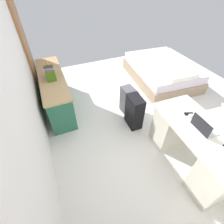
{
  "coord_description": "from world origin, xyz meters",
  "views": [
    {
      "loc": [
        -2.1,
        1.64,
        2.42
      ],
      "look_at": [
        -0.28,
        0.87,
        0.6
      ],
      "focal_mm": 26.65,
      "sensor_mm": 36.0,
      "label": 1
    }
  ],
  "objects_px": {
    "credenza": "(55,92)",
    "suitcase_spare_grey": "(129,101)",
    "desk": "(193,147)",
    "cell_phone_by_mouse": "(189,114)",
    "figurine_small": "(47,63)",
    "suitcase_black": "(134,112)",
    "computer_mouse": "(191,115)",
    "laptop": "(203,127)",
    "bed": "(161,71)"
  },
  "relations": [
    {
      "from": "credenza",
      "to": "suitcase_spare_grey",
      "type": "xyz_separation_m",
      "value": [
        -0.8,
        -1.32,
        -0.08
      ]
    },
    {
      "from": "desk",
      "to": "cell_phone_by_mouse",
      "type": "xyz_separation_m",
      "value": [
        0.32,
        -0.05,
        0.36
      ]
    },
    {
      "from": "figurine_small",
      "to": "suitcase_spare_grey",
      "type": "bearing_deg",
      "value": -134.07
    },
    {
      "from": "suitcase_black",
      "to": "computer_mouse",
      "type": "distance_m",
      "value": 1.02
    },
    {
      "from": "laptop",
      "to": "cell_phone_by_mouse",
      "type": "relative_size",
      "value": 2.35
    },
    {
      "from": "credenza",
      "to": "suitcase_black",
      "type": "distance_m",
      "value": 1.71
    },
    {
      "from": "suitcase_black",
      "to": "cell_phone_by_mouse",
      "type": "distance_m",
      "value": 0.98
    },
    {
      "from": "laptop",
      "to": "cell_phone_by_mouse",
      "type": "xyz_separation_m",
      "value": [
        0.3,
        -0.05,
        -0.04
      ]
    },
    {
      "from": "suitcase_black",
      "to": "cell_phone_by_mouse",
      "type": "bearing_deg",
      "value": -147.65
    },
    {
      "from": "credenza",
      "to": "laptop",
      "type": "bearing_deg",
      "value": -143.19
    },
    {
      "from": "credenza",
      "to": "bed",
      "type": "bearing_deg",
      "value": -89.52
    },
    {
      "from": "desk",
      "to": "suitcase_spare_grey",
      "type": "bearing_deg",
      "value": 13.12
    },
    {
      "from": "credenza",
      "to": "cell_phone_by_mouse",
      "type": "relative_size",
      "value": 13.24
    },
    {
      "from": "suitcase_black",
      "to": "figurine_small",
      "type": "relative_size",
      "value": 5.92
    },
    {
      "from": "computer_mouse",
      "to": "cell_phone_by_mouse",
      "type": "xyz_separation_m",
      "value": [
        0.05,
        0.0,
        -0.01
      ]
    },
    {
      "from": "desk",
      "to": "suitcase_spare_grey",
      "type": "distance_m",
      "value": 1.47
    },
    {
      "from": "figurine_small",
      "to": "cell_phone_by_mouse",
      "type": "bearing_deg",
      "value": -144.4
    },
    {
      "from": "credenza",
      "to": "cell_phone_by_mouse",
      "type": "xyz_separation_m",
      "value": [
        -1.91,
        -1.71,
        0.39
      ]
    },
    {
      "from": "suitcase_spare_grey",
      "to": "figurine_small",
      "type": "xyz_separation_m",
      "value": [
        1.28,
        1.33,
        0.5
      ]
    },
    {
      "from": "credenza",
      "to": "suitcase_spare_grey",
      "type": "height_order",
      "value": "credenza"
    },
    {
      "from": "suitcase_spare_grey",
      "to": "computer_mouse",
      "type": "height_order",
      "value": "computer_mouse"
    },
    {
      "from": "desk",
      "to": "credenza",
      "type": "xyz_separation_m",
      "value": [
        2.23,
        1.66,
        -0.02
      ]
    },
    {
      "from": "bed",
      "to": "figurine_small",
      "type": "height_order",
      "value": "figurine_small"
    },
    {
      "from": "bed",
      "to": "suitcase_black",
      "type": "bearing_deg",
      "value": 128.98
    },
    {
      "from": "desk",
      "to": "figurine_small",
      "type": "xyz_separation_m",
      "value": [
        2.71,
        1.66,
        0.4
      ]
    },
    {
      "from": "computer_mouse",
      "to": "credenza",
      "type": "bearing_deg",
      "value": 43.59
    },
    {
      "from": "desk",
      "to": "bed",
      "type": "bearing_deg",
      "value": -25.27
    },
    {
      "from": "laptop",
      "to": "credenza",
      "type": "bearing_deg",
      "value": 36.81
    },
    {
      "from": "cell_phone_by_mouse",
      "to": "suitcase_spare_grey",
      "type": "bearing_deg",
      "value": 40.04
    },
    {
      "from": "credenza",
      "to": "bed",
      "type": "distance_m",
      "value": 2.72
    },
    {
      "from": "suitcase_black",
      "to": "cell_phone_by_mouse",
      "type": "relative_size",
      "value": 4.79
    },
    {
      "from": "credenza",
      "to": "bed",
      "type": "height_order",
      "value": "credenza"
    },
    {
      "from": "suitcase_black",
      "to": "suitcase_spare_grey",
      "type": "height_order",
      "value": "suitcase_black"
    },
    {
      "from": "credenza",
      "to": "bed",
      "type": "xyz_separation_m",
      "value": [
        0.02,
        -2.72,
        -0.13
      ]
    },
    {
      "from": "laptop",
      "to": "computer_mouse",
      "type": "xyz_separation_m",
      "value": [
        0.26,
        -0.05,
        -0.03
      ]
    },
    {
      "from": "computer_mouse",
      "to": "figurine_small",
      "type": "relative_size",
      "value": 0.91
    },
    {
      "from": "desk",
      "to": "computer_mouse",
      "type": "height_order",
      "value": "computer_mouse"
    },
    {
      "from": "desk",
      "to": "credenza",
      "type": "bearing_deg",
      "value": 36.6
    },
    {
      "from": "laptop",
      "to": "figurine_small",
      "type": "relative_size",
      "value": 2.9
    },
    {
      "from": "bed",
      "to": "suitcase_black",
      "type": "distance_m",
      "value": 1.88
    },
    {
      "from": "computer_mouse",
      "to": "desk",
      "type": "bearing_deg",
      "value": 171.07
    },
    {
      "from": "credenza",
      "to": "suitcase_black",
      "type": "bearing_deg",
      "value": -132.64
    },
    {
      "from": "suitcase_black",
      "to": "desk",
      "type": "bearing_deg",
      "value": -158.26
    },
    {
      "from": "laptop",
      "to": "desk",
      "type": "bearing_deg",
      "value": 170.26
    },
    {
      "from": "credenza",
      "to": "computer_mouse",
      "type": "xyz_separation_m",
      "value": [
        -1.96,
        -1.71,
        0.4
      ]
    },
    {
      "from": "bed",
      "to": "laptop",
      "type": "relative_size",
      "value": 6.3
    },
    {
      "from": "bed",
      "to": "computer_mouse",
      "type": "distance_m",
      "value": 2.29
    },
    {
      "from": "bed",
      "to": "suitcase_black",
      "type": "relative_size",
      "value": 3.09
    },
    {
      "from": "laptop",
      "to": "computer_mouse",
      "type": "height_order",
      "value": "laptop"
    },
    {
      "from": "suitcase_black",
      "to": "figurine_small",
      "type": "distance_m",
      "value": 2.12
    }
  ]
}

